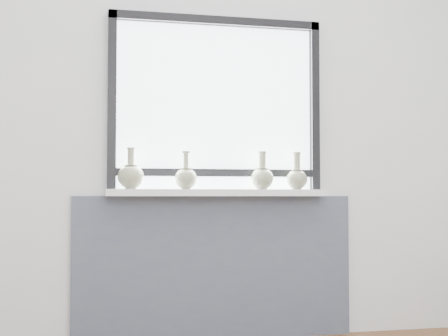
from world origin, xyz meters
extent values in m
cube|color=silver|center=(0.00, 1.81, 1.30)|extent=(3.60, 0.02, 2.60)
cube|color=#49515F|center=(0.00, 1.78, 0.43)|extent=(1.70, 0.03, 0.86)
cube|color=white|center=(0.00, 1.71, 0.88)|extent=(1.32, 0.18, 0.04)
cube|color=black|center=(-0.62, 1.76, 1.43)|extent=(0.05, 0.06, 1.05)
cube|color=black|center=(0.62, 1.76, 1.43)|extent=(0.05, 0.06, 1.05)
cube|color=black|center=(0.00, 1.76, 1.92)|extent=(1.30, 0.06, 0.05)
cube|color=black|center=(0.00, 1.76, 1.00)|extent=(1.20, 0.05, 0.04)
cube|color=white|center=(0.00, 1.79, 1.40)|extent=(1.20, 0.01, 1.00)
cylinder|color=gray|center=(-0.52, 1.70, 0.90)|extent=(0.07, 0.07, 0.01)
ellipsoid|color=gray|center=(-0.52, 1.70, 0.97)|extent=(0.15, 0.15, 0.14)
cone|color=gray|center=(-0.52, 1.70, 1.02)|extent=(0.08, 0.08, 0.03)
cylinder|color=gray|center=(-0.52, 1.70, 1.07)|extent=(0.04, 0.04, 0.11)
cylinder|color=gray|center=(-0.52, 1.70, 1.13)|extent=(0.05, 0.05, 0.01)
cylinder|color=gray|center=(-0.20, 1.69, 0.90)|extent=(0.06, 0.06, 0.01)
ellipsoid|color=gray|center=(-0.20, 1.69, 0.96)|extent=(0.13, 0.13, 0.12)
cone|color=gray|center=(-0.20, 1.69, 1.01)|extent=(0.07, 0.07, 0.03)
cylinder|color=gray|center=(-0.20, 1.69, 1.06)|extent=(0.03, 0.03, 0.11)
cylinder|color=gray|center=(-0.20, 1.69, 1.12)|extent=(0.05, 0.05, 0.01)
cylinder|color=gray|center=(0.26, 1.68, 0.90)|extent=(0.06, 0.06, 0.01)
ellipsoid|color=gray|center=(0.26, 1.68, 0.96)|extent=(0.14, 0.14, 0.13)
cone|color=gray|center=(0.26, 1.68, 1.01)|extent=(0.08, 0.08, 0.03)
cylinder|color=gray|center=(0.26, 1.68, 1.06)|extent=(0.05, 0.05, 0.11)
cylinder|color=gray|center=(0.26, 1.68, 1.12)|extent=(0.05, 0.05, 0.01)
cylinder|color=gray|center=(0.48, 1.68, 0.90)|extent=(0.06, 0.06, 0.01)
ellipsoid|color=gray|center=(0.48, 1.68, 0.96)|extent=(0.13, 0.13, 0.12)
cone|color=gray|center=(0.48, 1.68, 1.00)|extent=(0.07, 0.07, 0.03)
cylinder|color=gray|center=(0.48, 1.68, 1.06)|extent=(0.04, 0.04, 0.11)
cylinder|color=gray|center=(0.48, 1.68, 1.12)|extent=(0.05, 0.05, 0.01)
camera|label=1|loc=(-0.75, -1.91, 0.86)|focal=50.00mm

